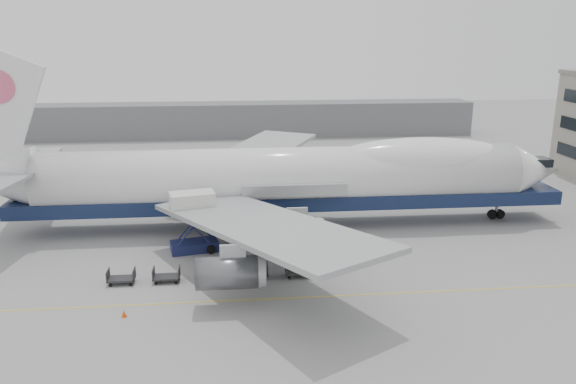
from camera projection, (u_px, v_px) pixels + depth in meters
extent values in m
plane|color=gray|center=(294.00, 268.00, 51.53)|extent=(260.00, 260.00, 0.00)
cube|color=gold|center=(302.00, 298.00, 45.79)|extent=(60.00, 0.15, 0.01)
cube|color=slate|center=(210.00, 120.00, 116.69)|extent=(110.00, 8.00, 7.00)
cylinder|color=white|center=(282.00, 176.00, 61.48)|extent=(52.00, 6.40, 6.40)
cube|color=#111C3E|center=(291.00, 199.00, 62.27)|extent=(60.00, 5.76, 1.50)
cone|color=white|center=(534.00, 170.00, 64.23)|extent=(6.00, 6.40, 6.40)
ellipsoid|color=white|center=(421.00, 158.00, 62.48)|extent=(20.67, 5.78, 4.56)
cube|color=#9EA0A3|center=(262.00, 225.00, 47.68)|extent=(20.35, 26.74, 2.26)
cube|color=#9EA0A3|center=(250.00, 155.00, 75.04)|extent=(20.35, 26.74, 2.26)
cylinder|color=#595B60|center=(229.00, 164.00, 79.88)|extent=(4.80, 2.60, 2.60)
cylinder|color=#595B60|center=(275.00, 179.00, 71.82)|extent=(4.80, 2.60, 2.60)
cylinder|color=#595B60|center=(292.00, 231.00, 52.66)|extent=(4.80, 2.60, 2.60)
cylinder|color=#595B60|center=(227.00, 273.00, 43.48)|extent=(4.80, 2.60, 2.60)
cylinder|color=slate|center=(497.00, 208.00, 65.06)|extent=(0.36, 0.36, 2.50)
cylinder|color=black|center=(496.00, 214.00, 65.25)|extent=(1.10, 0.45, 1.10)
cylinder|color=slate|center=(257.00, 225.00, 59.53)|extent=(0.36, 0.36, 2.50)
cylinder|color=black|center=(257.00, 231.00, 59.72)|extent=(1.10, 0.45, 1.10)
cylinder|color=slate|center=(254.00, 208.00, 65.28)|extent=(0.36, 0.36, 2.50)
cylinder|color=black|center=(254.00, 214.00, 65.47)|extent=(1.10, 0.45, 1.10)
cube|color=navy|center=(194.00, 246.00, 55.58)|extent=(4.95, 3.10, 1.01)
cube|color=silver|center=(192.00, 203.00, 54.36)|extent=(4.63, 3.21, 2.02)
cube|color=navy|center=(193.00, 227.00, 53.99)|extent=(3.24, 0.79, 3.63)
cube|color=navy|center=(194.00, 221.00, 55.93)|extent=(3.24, 0.79, 3.63)
cube|color=slate|center=(193.00, 198.00, 55.77)|extent=(2.38, 1.53, 0.15)
cylinder|color=black|center=(177.00, 251.00, 54.57)|extent=(0.83, 0.32, 0.83)
cylinder|color=black|center=(178.00, 244.00, 56.33)|extent=(0.83, 0.32, 0.83)
cylinder|color=black|center=(211.00, 250.00, 54.88)|extent=(0.83, 0.32, 0.83)
cylinder|color=black|center=(212.00, 243.00, 56.64)|extent=(0.83, 0.32, 0.83)
cone|color=#D8460B|center=(124.00, 313.00, 42.60)|extent=(0.37, 0.37, 0.57)
cube|color=#D8460B|center=(124.00, 317.00, 42.67)|extent=(0.39, 0.39, 0.03)
cube|color=#2D2D30|center=(121.00, 279.00, 48.24)|extent=(2.30, 1.35, 0.18)
cube|color=#2D2D30|center=(108.00, 275.00, 48.03)|extent=(0.08, 1.35, 0.90)
cube|color=#2D2D30|center=(134.00, 274.00, 48.24)|extent=(0.08, 1.35, 0.90)
cylinder|color=black|center=(110.00, 285.00, 47.72)|extent=(0.30, 0.12, 0.30)
cylinder|color=black|center=(113.00, 280.00, 48.77)|extent=(0.30, 0.12, 0.30)
cylinder|color=black|center=(131.00, 284.00, 47.88)|extent=(0.30, 0.12, 0.30)
cylinder|color=black|center=(133.00, 279.00, 48.93)|extent=(0.30, 0.12, 0.30)
cube|color=#2D2D30|center=(167.00, 277.00, 48.61)|extent=(2.30, 1.35, 0.18)
cube|color=#2D2D30|center=(153.00, 273.00, 48.39)|extent=(0.08, 1.35, 0.90)
cube|color=#2D2D30|center=(179.00, 272.00, 48.60)|extent=(0.08, 1.35, 0.90)
cylinder|color=black|center=(156.00, 283.00, 48.08)|extent=(0.30, 0.12, 0.30)
cylinder|color=black|center=(158.00, 278.00, 49.13)|extent=(0.30, 0.12, 0.30)
cylinder|color=black|center=(176.00, 282.00, 48.24)|extent=(0.30, 0.12, 0.30)
cylinder|color=black|center=(177.00, 277.00, 49.29)|extent=(0.30, 0.12, 0.30)
cube|color=#2D2D30|center=(211.00, 275.00, 48.97)|extent=(2.30, 1.35, 0.18)
cube|color=#2D2D30|center=(198.00, 271.00, 48.76)|extent=(0.08, 1.35, 0.90)
cube|color=#2D2D30|center=(224.00, 270.00, 48.96)|extent=(0.08, 1.35, 0.90)
cylinder|color=black|center=(201.00, 281.00, 48.44)|extent=(0.30, 0.12, 0.30)
cylinder|color=black|center=(202.00, 276.00, 49.50)|extent=(0.30, 0.12, 0.30)
cylinder|color=black|center=(221.00, 281.00, 48.60)|extent=(0.30, 0.12, 0.30)
cylinder|color=black|center=(221.00, 275.00, 49.66)|extent=(0.30, 0.12, 0.30)
cube|color=#2D2D30|center=(255.00, 273.00, 49.33)|extent=(2.30, 1.35, 0.18)
cube|color=#2D2D30|center=(242.00, 270.00, 49.12)|extent=(0.08, 1.35, 0.90)
cube|color=#2D2D30|center=(267.00, 269.00, 49.33)|extent=(0.08, 1.35, 0.90)
cylinder|color=black|center=(246.00, 280.00, 48.81)|extent=(0.30, 0.12, 0.30)
cylinder|color=black|center=(245.00, 274.00, 49.86)|extent=(0.30, 0.12, 0.30)
cylinder|color=black|center=(265.00, 279.00, 48.97)|extent=(0.30, 0.12, 0.30)
cylinder|color=black|center=(264.00, 274.00, 50.02)|extent=(0.30, 0.12, 0.30)
cube|color=#2D2D30|center=(298.00, 272.00, 49.69)|extent=(2.30, 1.35, 0.18)
cube|color=#2D2D30|center=(286.00, 268.00, 49.48)|extent=(0.08, 1.35, 0.90)
cube|color=#2D2D30|center=(311.00, 267.00, 49.69)|extent=(0.08, 1.35, 0.90)
cylinder|color=black|center=(289.00, 278.00, 49.17)|extent=(0.30, 0.12, 0.30)
cylinder|color=black|center=(288.00, 273.00, 50.22)|extent=(0.30, 0.12, 0.30)
cylinder|color=black|center=(308.00, 277.00, 49.33)|extent=(0.30, 0.12, 0.30)
cylinder|color=black|center=(307.00, 272.00, 50.38)|extent=(0.30, 0.12, 0.30)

